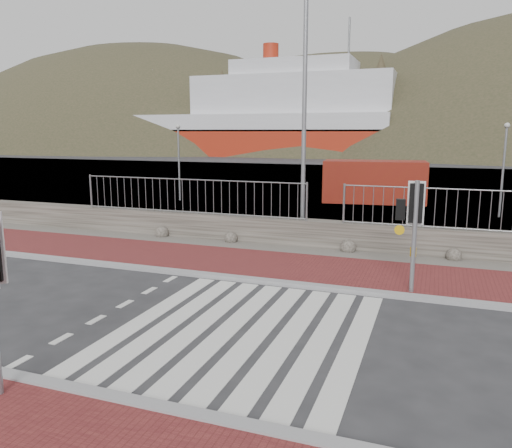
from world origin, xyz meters
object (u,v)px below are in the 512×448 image
at_px(streetlight, 309,99).
at_px(traffic_signal_far, 414,212).
at_px(ferry, 255,121).
at_px(shipping_container, 374,182).

bearing_deg(streetlight, traffic_signal_far, -74.36).
distance_m(ferry, traffic_signal_far, 70.27).
distance_m(traffic_signal_far, shipping_container, 15.77).
bearing_deg(ferry, shipping_container, -63.19).
xyz_separation_m(traffic_signal_far, streetlight, (-3.70, 4.82, 2.86)).
xyz_separation_m(ferry, shipping_container, (24.79, -49.05, -4.26)).
relative_size(ferry, streetlight, 5.86).
height_order(streetlight, shipping_container, streetlight).
bearing_deg(traffic_signal_far, streetlight, -57.84).
height_order(ferry, traffic_signal_far, ferry).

